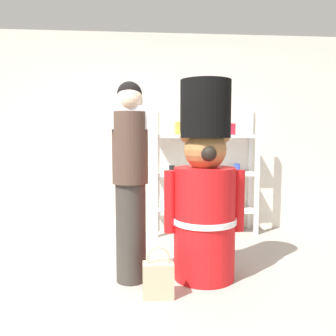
{
  "coord_description": "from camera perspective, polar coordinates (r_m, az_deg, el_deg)",
  "views": [
    {
      "loc": [
        -0.05,
        -2.48,
        1.29
      ],
      "look_at": [
        0.19,
        0.53,
        1.0
      ],
      "focal_mm": 37.21,
      "sensor_mm": 36.0,
      "label": 1
    }
  ],
  "objects": [
    {
      "name": "ground_plane",
      "position": [
        2.79,
        -3.32,
        -22.03
      ],
      "size": [
        6.4,
        6.4,
        0.0
      ],
      "primitive_type": "plane",
      "color": "#9E9389"
    },
    {
      "name": "back_wall",
      "position": [
        4.68,
        -4.07,
        5.58
      ],
      "size": [
        6.4,
        0.12,
        2.6
      ],
      "primitive_type": "cube",
      "color": "silver",
      "rests_on": "ground_plane"
    },
    {
      "name": "merchandise_shelf",
      "position": [
        4.56,
        6.02,
        -0.24
      ],
      "size": [
        1.35,
        0.35,
        1.63
      ],
      "color": "white",
      "rests_on": "ground_plane"
    },
    {
      "name": "teddy_bear_guard",
      "position": [
        3.11,
        6.03,
        -3.82
      ],
      "size": [
        0.72,
        0.57,
        1.76
      ],
      "color": "red",
      "rests_on": "ground_plane"
    },
    {
      "name": "person_shopper",
      "position": [
        3.02,
        -6.19,
        -1.33
      ],
      "size": [
        0.32,
        0.31,
        1.74
      ],
      "color": "#38332D",
      "rests_on": "ground_plane"
    },
    {
      "name": "shopping_bag",
      "position": [
        2.89,
        -1.62,
        -17.76
      ],
      "size": [
        0.24,
        0.13,
        0.41
      ],
      "color": "#C1AD89",
      "rests_on": "ground_plane"
    }
  ]
}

